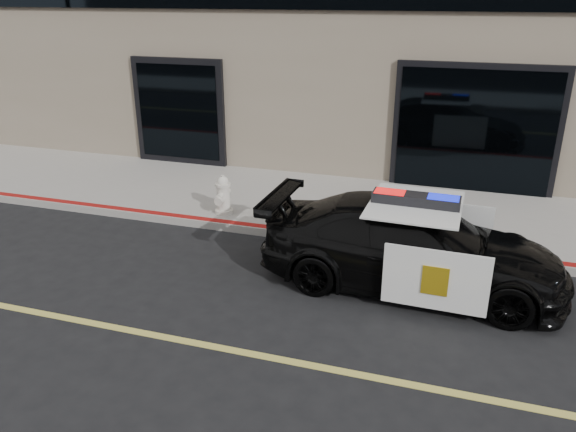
% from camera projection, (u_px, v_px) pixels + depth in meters
% --- Properties ---
extents(ground, '(120.00, 120.00, 0.00)m').
position_uv_depth(ground, '(551.00, 412.00, 6.07)').
color(ground, black).
rests_on(ground, ground).
extents(sidewalk_n, '(60.00, 3.50, 0.15)m').
position_uv_depth(sidewalk_n, '(520.00, 226.00, 10.68)').
color(sidewalk_n, gray).
rests_on(sidewalk_n, ground).
extents(police_car, '(2.23, 4.65, 1.49)m').
position_uv_depth(police_car, '(412.00, 245.00, 8.45)').
color(police_car, black).
rests_on(police_car, ground).
extents(fire_hydrant, '(0.35, 0.49, 0.78)m').
position_uv_depth(fire_hydrant, '(223.00, 196.00, 10.95)').
color(fire_hydrant, silver).
rests_on(fire_hydrant, sidewalk_n).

